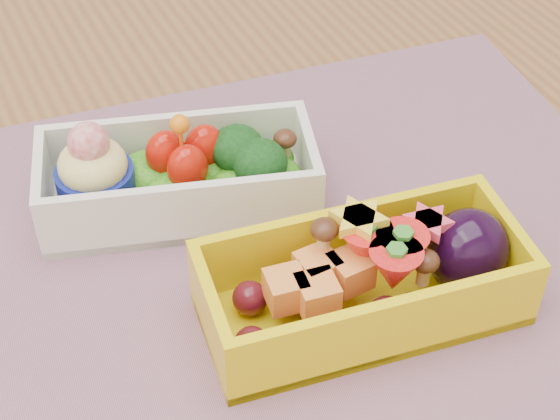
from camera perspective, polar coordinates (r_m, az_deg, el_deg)
name	(u,v)px	position (r m, az deg, el deg)	size (l,w,h in m)	color
table	(249,342)	(0.65, -1.98, -8.41)	(1.20, 0.80, 0.75)	brown
placemat	(273,263)	(0.57, -0.47, -3.39)	(0.51, 0.40, 0.00)	#8D616C
bento_white	(177,177)	(0.59, -6.62, 2.13)	(0.20, 0.13, 0.08)	silver
bento_yellow	(370,279)	(0.52, 5.79, -4.43)	(0.20, 0.11, 0.06)	yellow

